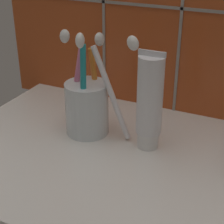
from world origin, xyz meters
TOP-DOWN VIEW (x-y plane):
  - sink_counter at (0.00, 0.00)cm, footprint 57.45×37.30cm
  - toothbrush_cup at (-9.06, 4.27)cm, footprint 13.80×8.54cm
  - toothpaste_tube at (1.43, 4.24)cm, footprint 4.06×3.86cm

SIDE VIEW (x-z plane):
  - sink_counter at x=0.00cm, z-range 0.00..2.00cm
  - toothbrush_cup at x=-9.06cm, z-range -1.71..15.85cm
  - toothpaste_tube at x=1.43cm, z-range 1.96..17.36cm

